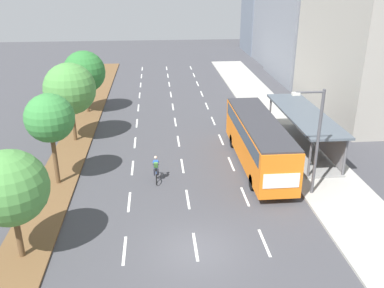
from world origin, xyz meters
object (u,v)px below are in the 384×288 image
object	(u,v)px
median_tree_third	(70,89)
streetlight	(316,136)
bus_shelter	(306,127)
cyclist	(156,170)
bus	(258,138)
median_tree_nearest	(10,188)
median_tree_fourth	(84,72)
median_tree_second	(50,118)

from	to	relation	value
median_tree_third	streetlight	size ratio (longest dim) A/B	0.96
bus_shelter	median_tree_third	distance (m)	18.32
bus_shelter	cyclist	size ratio (longest dim) A/B	5.80
bus	median_tree_nearest	xyz separation A→B (m)	(-13.56, -9.13, 1.70)
median_tree_third	median_tree_fourth	world-z (taller)	median_tree_third
median_tree_nearest	median_tree_fourth	world-z (taller)	median_tree_fourth
cyclist	median_tree_fourth	xyz separation A→B (m)	(-6.47, 14.96, 3.24)
median_tree_nearest	cyclist	bearing A→B (deg)	48.90
cyclist	median_tree_fourth	world-z (taller)	median_tree_fourth
median_tree_fourth	median_tree_nearest	bearing A→B (deg)	-89.96
bus	streetlight	distance (m)	5.31
median_tree_second	median_tree_fourth	size ratio (longest dim) A/B	1.00
streetlight	median_tree_fourth	bearing A→B (deg)	131.62
median_tree_nearest	bus_shelter	bearing A→B (deg)	32.75
median_tree_second	streetlight	distance (m)	15.82
bus	median_tree_fourth	size ratio (longest dim) A/B	1.92
bus	median_tree_fourth	bearing A→B (deg)	135.74
cyclist	median_tree_third	world-z (taller)	median_tree_third
median_tree_nearest	median_tree_second	xyz separation A→B (m)	(0.17, 7.45, 0.71)
bus_shelter	median_tree_third	xyz separation A→B (m)	(-17.82, 3.44, 2.48)
median_tree_nearest	streetlight	world-z (taller)	streetlight
bus	median_tree_third	xyz separation A→B (m)	(-13.54, 5.77, 2.28)
bus_shelter	median_tree_third	world-z (taller)	median_tree_third
median_tree_second	median_tree_third	xyz separation A→B (m)	(-0.15, 7.45, -0.14)
cyclist	streetlight	bearing A→B (deg)	-16.55
median_tree_nearest	streetlight	bearing A→B (deg)	16.45
median_tree_fourth	median_tree_third	bearing A→B (deg)	-89.78
median_tree_nearest	median_tree_fourth	xyz separation A→B (m)	(-0.01, 22.36, 0.26)
bus_shelter	cyclist	distance (m)	12.14
bus_shelter	median_tree_fourth	xyz separation A→B (m)	(-17.85, 10.89, 2.16)
median_tree_third	streetlight	world-z (taller)	streetlight
cyclist	median_tree_third	bearing A→B (deg)	130.63
median_tree_second	median_tree_third	size ratio (longest dim) A/B	0.94
bus	median_tree_fourth	distance (m)	19.05
median_tree_nearest	median_tree_second	distance (m)	7.49
bus	median_tree_second	distance (m)	13.71
bus	median_tree_fourth	xyz separation A→B (m)	(-13.57, 13.23, 1.96)
bus_shelter	bus	bearing A→B (deg)	-151.36
cyclist	streetlight	xyz separation A→B (m)	(9.27, -2.76, 3.10)
median_tree_fourth	cyclist	bearing A→B (deg)	-66.62
bus_shelter	streetlight	bearing A→B (deg)	-107.17
median_tree_nearest	median_tree_third	xyz separation A→B (m)	(0.01, 14.91, 0.58)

